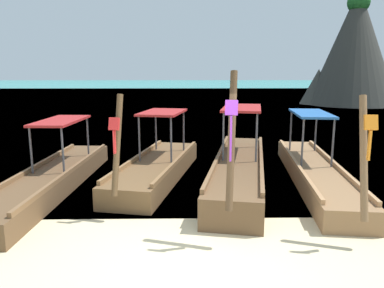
{
  "coord_description": "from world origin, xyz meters",
  "views": [
    {
      "loc": [
        -0.17,
        -5.3,
        2.86
      ],
      "look_at": [
        0.0,
        3.66,
        1.11
      ],
      "focal_mm": 34.92,
      "sensor_mm": 36.0,
      "label": 1
    }
  ],
  "objects_px": {
    "longtail_boat_red_ribbon": "(157,167)",
    "longtail_boat_violet_ribbon": "(239,169)",
    "longtail_boat_orange_ribbon": "(314,171)",
    "karst_rock": "(353,49)",
    "longtail_boat_green_ribbon": "(52,178)"
  },
  "relations": [
    {
      "from": "karst_rock",
      "to": "longtail_boat_red_ribbon",
      "type": "bearing_deg",
      "value": -123.68
    },
    {
      "from": "longtail_boat_red_ribbon",
      "to": "longtail_boat_violet_ribbon",
      "type": "height_order",
      "value": "longtail_boat_violet_ribbon"
    },
    {
      "from": "longtail_boat_green_ribbon",
      "to": "longtail_boat_violet_ribbon",
      "type": "relative_size",
      "value": 1.01
    },
    {
      "from": "longtail_boat_green_ribbon",
      "to": "longtail_boat_red_ribbon",
      "type": "distance_m",
      "value": 2.68
    },
    {
      "from": "karst_rock",
      "to": "longtail_boat_orange_ribbon",
      "type": "bearing_deg",
      "value": -115.45
    },
    {
      "from": "longtail_boat_red_ribbon",
      "to": "karst_rock",
      "type": "distance_m",
      "value": 27.75
    },
    {
      "from": "longtail_boat_green_ribbon",
      "to": "longtail_boat_orange_ribbon",
      "type": "xyz_separation_m",
      "value": [
        6.65,
        0.54,
        -0.0
      ]
    },
    {
      "from": "longtail_boat_violet_ribbon",
      "to": "longtail_boat_orange_ribbon",
      "type": "bearing_deg",
      "value": 0.99
    },
    {
      "from": "longtail_boat_orange_ribbon",
      "to": "karst_rock",
      "type": "height_order",
      "value": "karst_rock"
    },
    {
      "from": "longtail_boat_green_ribbon",
      "to": "longtail_boat_red_ribbon",
      "type": "height_order",
      "value": "longtail_boat_green_ribbon"
    },
    {
      "from": "longtail_boat_green_ribbon",
      "to": "longtail_boat_violet_ribbon",
      "type": "xyz_separation_m",
      "value": [
        4.67,
        0.51,
        0.07
      ]
    },
    {
      "from": "longtail_boat_red_ribbon",
      "to": "longtail_boat_violet_ribbon",
      "type": "xyz_separation_m",
      "value": [
        2.17,
        -0.44,
        0.05
      ]
    },
    {
      "from": "longtail_boat_violet_ribbon",
      "to": "karst_rock",
      "type": "xyz_separation_m",
      "value": [
        13.02,
        23.24,
        4.41
      ]
    },
    {
      "from": "longtail_boat_green_ribbon",
      "to": "karst_rock",
      "type": "xyz_separation_m",
      "value": [
        17.69,
        23.74,
        4.47
      ]
    },
    {
      "from": "longtail_boat_violet_ribbon",
      "to": "karst_rock",
      "type": "bearing_deg",
      "value": 60.73
    }
  ]
}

